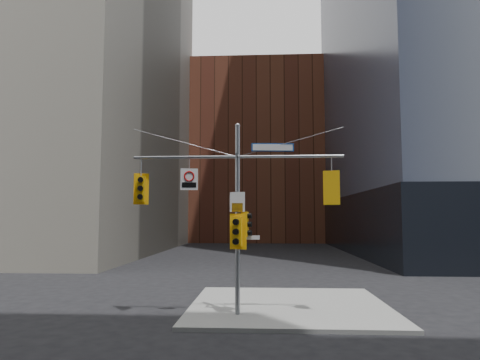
# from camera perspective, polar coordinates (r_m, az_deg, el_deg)

# --- Properties ---
(ground) EXTENTS (160.00, 160.00, 0.00)m
(ground) POSITION_cam_1_polar(r_m,az_deg,el_deg) (14.58, -0.84, -19.72)
(ground) COLOR black
(ground) RESTS_ON ground
(sidewalk_corner) EXTENTS (8.00, 8.00, 0.15)m
(sidewalk_corner) POSITION_cam_1_polar(r_m,az_deg,el_deg) (18.46, 6.52, -16.32)
(sidewalk_corner) COLOR gray
(sidewalk_corner) RESTS_ON ground
(brick_midrise) EXTENTS (26.00, 20.00, 28.00)m
(brick_midrise) POSITION_cam_1_polar(r_m,az_deg,el_deg) (72.81, 2.33, 3.10)
(brick_midrise) COLOR brown
(brick_midrise) RESTS_ON ground
(signal_assembly) EXTENTS (8.00, 0.80, 7.30)m
(signal_assembly) POSITION_cam_1_polar(r_m,az_deg,el_deg) (16.11, -0.33, -2.47)
(signal_assembly) COLOR gray
(signal_assembly) RESTS_ON ground
(traffic_light_west_arm) EXTENTS (0.57, 0.51, 1.20)m
(traffic_light_west_arm) POSITION_cam_1_polar(r_m,az_deg,el_deg) (16.78, -13.09, -1.13)
(traffic_light_west_arm) COLOR #F2AC0C
(traffic_light_west_arm) RESTS_ON ground
(traffic_light_east_arm) EXTENTS (0.59, 0.56, 1.27)m
(traffic_light_east_arm) POSITION_cam_1_polar(r_m,az_deg,el_deg) (16.30, 12.17, -1.04)
(traffic_light_east_arm) COLOR #F2AC0C
(traffic_light_east_arm) RESTS_ON ground
(traffic_light_pole_side) EXTENTS (0.40, 0.34, 0.95)m
(traffic_light_pole_side) POSITION_cam_1_polar(r_m,az_deg,el_deg) (16.08, 0.81, -5.93)
(traffic_light_pole_side) COLOR #F2AC0C
(traffic_light_pole_side) RESTS_ON ground
(traffic_light_pole_front) EXTENTS (0.63, 0.55, 1.32)m
(traffic_light_pole_front) POSITION_cam_1_polar(r_m,az_deg,el_deg) (15.83, -0.39, -6.89)
(traffic_light_pole_front) COLOR #F2AC0C
(traffic_light_pole_front) RESTS_ON ground
(street_sign_blade) EXTENTS (1.61, 0.18, 0.31)m
(street_sign_blade) POSITION_cam_1_polar(r_m,az_deg,el_deg) (16.29, 4.38, 4.36)
(street_sign_blade) COLOR #104098
(street_sign_blade) RESTS_ON ground
(regulatory_sign_arm) EXTENTS (0.66, 0.13, 0.82)m
(regulatory_sign_arm) POSITION_cam_1_polar(r_m,az_deg,el_deg) (16.35, -6.79, 0.20)
(regulatory_sign_arm) COLOR silver
(regulatory_sign_arm) RESTS_ON ground
(regulatory_sign_pole) EXTENTS (0.57, 0.10, 0.75)m
(regulatory_sign_pole) POSITION_cam_1_polar(r_m,az_deg,el_deg) (15.99, -0.36, -3.02)
(regulatory_sign_pole) COLOR silver
(regulatory_sign_pole) RESTS_ON ground
(street_blade_ew) EXTENTS (0.76, 0.08, 0.15)m
(street_blade_ew) POSITION_cam_1_polar(r_m,az_deg,el_deg) (16.10, 1.28, -7.68)
(street_blade_ew) COLOR silver
(street_blade_ew) RESTS_ON ground
(street_blade_ns) EXTENTS (0.11, 0.78, 0.16)m
(street_blade_ns) POSITION_cam_1_polar(r_m,az_deg,el_deg) (16.57, -0.24, -8.10)
(street_blade_ns) COLOR #145926
(street_blade_ns) RESTS_ON ground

